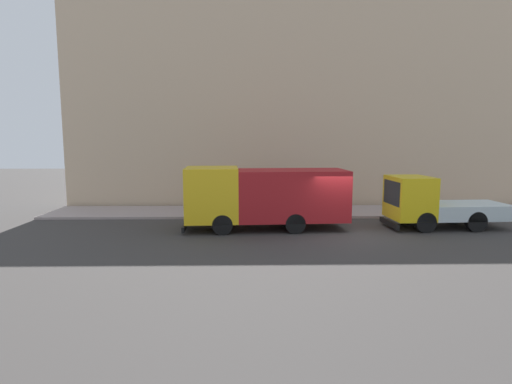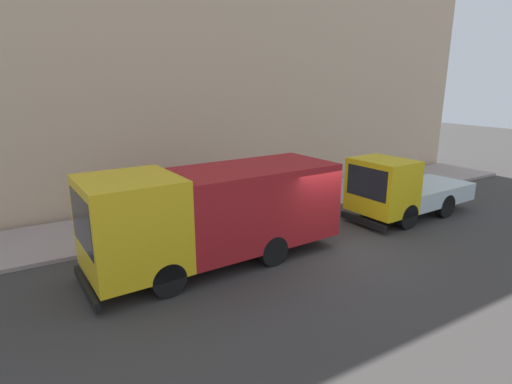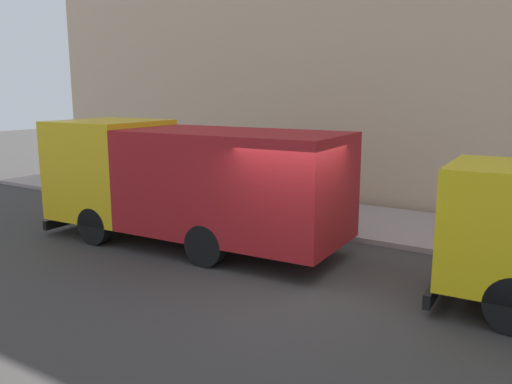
{
  "view_description": "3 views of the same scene",
  "coord_description": "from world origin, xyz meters",
  "px_view_note": "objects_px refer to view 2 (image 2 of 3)",
  "views": [
    {
      "loc": [
        -17.43,
        4.1,
        4.05
      ],
      "look_at": [
        1.6,
        3.72,
        1.58
      ],
      "focal_mm": 28.38,
      "sensor_mm": 36.0,
      "label": 1
    },
    {
      "loc": [
        -9.23,
        7.95,
        5.06
      ],
      "look_at": [
        1.49,
        1.56,
        1.68
      ],
      "focal_mm": 28.54,
      "sensor_mm": 36.0,
      "label": 2
    },
    {
      "loc": [
        -8.3,
        -4.35,
        3.54
      ],
      "look_at": [
        1.58,
        2.02,
        1.25
      ],
      "focal_mm": 36.52,
      "sensor_mm": 36.0,
      "label": 3
    }
  ],
  "objects_px": {
    "large_utility_truck": "(216,211)",
    "pedestrian_walking": "(151,189)",
    "traffic_cone_orange": "(103,236)",
    "small_flatbed_truck": "(401,190)"
  },
  "relations": [
    {
      "from": "large_utility_truck",
      "to": "pedestrian_walking",
      "type": "height_order",
      "value": "large_utility_truck"
    },
    {
      "from": "large_utility_truck",
      "to": "traffic_cone_orange",
      "type": "xyz_separation_m",
      "value": [
        2.74,
        2.62,
        -1.14
      ]
    },
    {
      "from": "pedestrian_walking",
      "to": "traffic_cone_orange",
      "type": "xyz_separation_m",
      "value": [
        -2.47,
        2.3,
        -0.62
      ]
    },
    {
      "from": "large_utility_truck",
      "to": "pedestrian_walking",
      "type": "bearing_deg",
      "value": 0.39
    },
    {
      "from": "small_flatbed_truck",
      "to": "pedestrian_walking",
      "type": "distance_m",
      "value": 9.61
    },
    {
      "from": "large_utility_truck",
      "to": "pedestrian_walking",
      "type": "relative_size",
      "value": 4.27
    },
    {
      "from": "traffic_cone_orange",
      "to": "pedestrian_walking",
      "type": "bearing_deg",
      "value": -42.93
    },
    {
      "from": "large_utility_truck",
      "to": "traffic_cone_orange",
      "type": "distance_m",
      "value": 3.96
    },
    {
      "from": "pedestrian_walking",
      "to": "traffic_cone_orange",
      "type": "bearing_deg",
      "value": -24.25
    },
    {
      "from": "traffic_cone_orange",
      "to": "small_flatbed_truck",
      "type": "bearing_deg",
      "value": -104.67
    }
  ]
}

